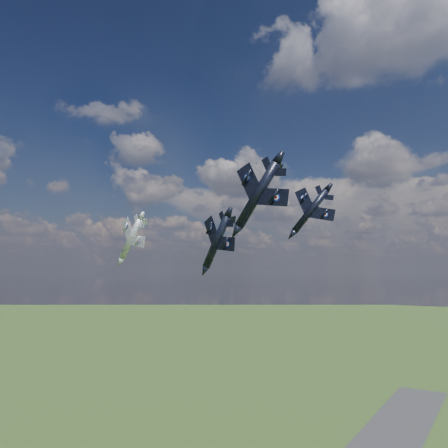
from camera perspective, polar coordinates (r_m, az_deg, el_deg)
The scene contains 4 objects.
jet_lead_navy at distance 81.93m, azimuth -0.96°, elevation -2.29°, with size 10.93×15.24×3.15m, color black, non-canonical shape.
jet_right_navy at distance 57.04m, azimuth 4.39°, elevation 3.84°, with size 9.55×13.31×2.75m, color black, non-canonical shape.
jet_high_navy at distance 94.95m, azimuth 11.23°, elevation 1.71°, with size 10.83×15.09×3.12m, color black, non-canonical shape.
jet_left_silver at distance 102.85m, azimuth -12.06°, elevation -1.88°, with size 10.87×15.16×3.14m, color #9FA1AA, non-canonical shape.
Camera 1 is at (47.88, -60.30, 74.61)m, focal length 35.00 mm.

